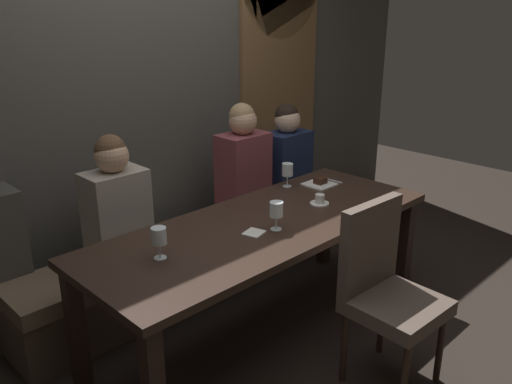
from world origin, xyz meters
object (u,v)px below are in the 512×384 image
object	(u,v)px
espresso_cup	(320,200)
fork_on_table	(332,180)
wine_glass_near_left	(159,237)
chair_near_side	(385,284)
dining_table	(264,236)
diner_far_end	(287,155)
diner_bearded	(243,163)
wine_glass_near_right	(287,170)
wine_glass_end_left	(276,211)
dessert_plate	(320,183)
diner_redhead	(116,202)
banquette_bench	(192,262)

from	to	relation	value
espresso_cup	fork_on_table	size ratio (longest dim) A/B	0.71
wine_glass_near_left	espresso_cup	bearing A→B (deg)	-4.01
chair_near_side	fork_on_table	xyz separation A→B (m)	(0.72, 0.91, 0.18)
dining_table	diner_far_end	xyz separation A→B (m)	(0.98, 0.71, 0.16)
dining_table	espresso_cup	bearing A→B (deg)	-5.13
wine_glass_near_left	diner_bearded	bearing A→B (deg)	28.98
chair_near_side	wine_glass_near_right	distance (m)	1.16
espresso_cup	wine_glass_end_left	bearing A→B (deg)	-170.51
chair_near_side	dessert_plate	world-z (taller)	chair_near_side
diner_redhead	wine_glass_near_right	distance (m)	1.17
diner_redhead	fork_on_table	bearing A→B (deg)	-20.37
diner_far_end	wine_glass_near_left	distance (m)	1.80
diner_bearded	wine_glass_near_left	size ratio (longest dim) A/B	5.06
chair_near_side	espresso_cup	bearing A→B (deg)	66.76
banquette_bench	chair_near_side	xyz separation A→B (m)	(0.17, -1.42, 0.33)
diner_far_end	wine_glass_near_right	bearing A→B (deg)	-137.41
diner_far_end	fork_on_table	world-z (taller)	diner_far_end
chair_near_side	diner_bearded	world-z (taller)	diner_bearded
chair_near_side	diner_far_end	bearing A→B (deg)	60.46
wine_glass_near_left	wine_glass_end_left	bearing A→B (deg)	-13.64
dining_table	espresso_cup	world-z (taller)	espresso_cup
fork_on_table	banquette_bench	bearing A→B (deg)	148.27
diner_redhead	wine_glass_near_right	world-z (taller)	diner_redhead
banquette_bench	espresso_cup	bearing A→B (deg)	-58.24
chair_near_side	wine_glass_end_left	bearing A→B (deg)	107.96
wine_glass_end_left	fork_on_table	xyz separation A→B (m)	(0.91, 0.31, -0.11)
diner_redhead	dessert_plate	size ratio (longest dim) A/B	4.07
banquette_bench	wine_glass_near_left	xyz separation A→B (m)	(-0.69, -0.66, 0.63)
banquette_bench	dessert_plate	bearing A→B (deg)	-34.04
dining_table	wine_glass_near_right	bearing A→B (deg)	30.33
dessert_plate	fork_on_table	world-z (taller)	dessert_plate
dining_table	wine_glass_near_right	world-z (taller)	wine_glass_near_right
wine_glass_near_right	wine_glass_end_left	distance (m)	0.75
banquette_bench	wine_glass_near_left	size ratio (longest dim) A/B	15.24
diner_far_end	wine_glass_near_left	world-z (taller)	diner_far_end
wine_glass_near_right	wine_glass_end_left	xyz separation A→B (m)	(-0.59, -0.45, -0.00)
diner_redhead	diner_far_end	distance (m)	1.51
wine_glass_near_right	diner_redhead	bearing A→B (deg)	160.63
wine_glass_near_right	dessert_plate	world-z (taller)	wine_glass_near_right
dining_table	diner_redhead	bearing A→B (deg)	126.58
diner_redhead	dessert_plate	distance (m)	1.39
diner_far_end	wine_glass_near_right	distance (m)	0.56
chair_near_side	diner_far_end	size ratio (longest dim) A/B	1.28
chair_near_side	wine_glass_near_left	xyz separation A→B (m)	(-0.86, 0.76, 0.30)
banquette_bench	dessert_plate	world-z (taller)	dessert_plate
diner_far_end	dessert_plate	distance (m)	0.57
wine_glass_end_left	espresso_cup	distance (m)	0.50
diner_bearded	diner_far_end	xyz separation A→B (m)	(0.48, 0.01, -0.03)
diner_bearded	banquette_bench	bearing A→B (deg)	179.95
diner_redhead	diner_bearded	xyz separation A→B (m)	(1.03, -0.02, 0.03)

